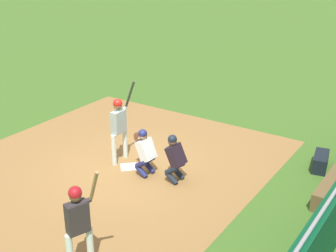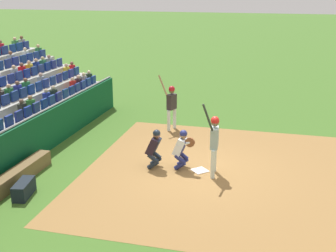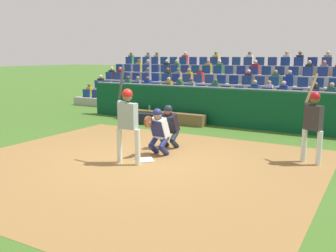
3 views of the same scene
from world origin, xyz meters
The scene contains 12 objects.
ground_plane centered at (0.00, 0.00, 0.00)m, with size 160.00×160.00×0.00m, color #3D6623.
infield_dirt_patch centered at (0.00, 0.50, 0.00)m, with size 8.65×7.97×0.01m, color olive.
home_plate_marker centered at (0.00, 0.00, 0.02)m, with size 0.44×0.44×0.02m, color white.
batter_at_plate centered at (0.18, 0.44, 1.16)m, with size 0.70×0.47×2.31m.
catcher_crouching centered at (-0.04, -0.59, 0.72)m, with size 0.48×0.72×1.29m.
home_plate_umpire centered at (0.10, -1.44, 0.70)m, with size 0.47×0.47×1.28m.
dugout_wall centered at (0.00, -5.52, 0.71)m, with size 12.55×0.24×1.47m.
dugout_bench centered at (2.61, -4.97, 0.22)m, with size 3.90×0.40×0.44m, color brown.
water_bottle_on_bench centered at (3.17, -5.04, 0.54)m, with size 0.07×0.07×0.21m, color green.
equipment_duffel_bag centered at (2.91, -4.33, 0.21)m, with size 0.90×0.36×0.42m, color black.
on_deck_batter centered at (-3.69, -1.88, 1.11)m, with size 0.55×0.71×2.20m.
bleacher_stand centered at (-0.01, -10.30, 0.82)m, with size 19.07×4.88×2.86m.
Camera 3 is at (-5.23, 7.67, 2.62)m, focal length 40.28 mm.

